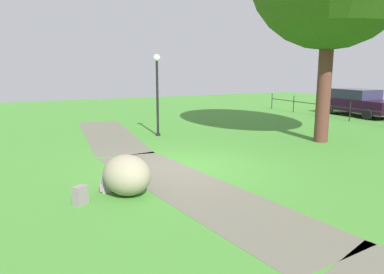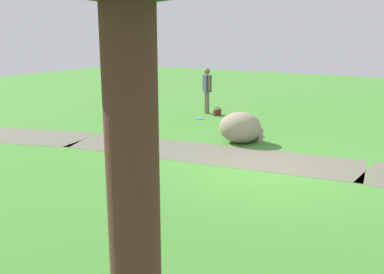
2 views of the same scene
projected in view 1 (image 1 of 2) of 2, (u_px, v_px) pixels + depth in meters
ground_plane at (187, 166)px, 10.85m from camera, size 48.00×48.00×0.00m
footpath_segment_near at (109, 135)px, 15.79m from camera, size 8.14×2.64×0.01m
footpath_segment_mid at (193, 188)px, 8.82m from camera, size 8.18×2.94×0.01m
lamp_post at (157, 86)px, 15.19m from camera, size 0.28×0.28×3.34m
lawn_boulder at (127, 175)px, 8.34m from camera, size 1.46×1.31×0.91m
backpack_by_boulder at (106, 184)px, 8.57m from camera, size 0.32×0.31×0.40m
spare_backpack_on_lawn at (80, 195)px, 7.78m from camera, size 0.35×0.34×0.40m
parked_sedan_red at (358, 102)px, 21.72m from camera, size 4.56×2.01×1.56m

